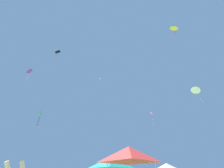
% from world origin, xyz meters
% --- Properties ---
extents(canopy_tent_red, '(3.47, 3.47, 3.71)m').
position_xyz_m(canopy_tent_red, '(1.08, 7.57, 3.15)').
color(canopy_tent_red, '#9E9EA3').
rests_on(canopy_tent_red, ground).
extents(canopy_tent_white, '(2.66, 2.66, 2.84)m').
position_xyz_m(canopy_tent_white, '(4.82, 11.38, 2.41)').
color(canopy_tent_white, '#9E9EA3').
rests_on(canopy_tent_white, ground).
extents(canopy_tent_teal, '(3.23, 3.23, 3.46)m').
position_xyz_m(canopy_tent_teal, '(-0.43, 11.43, 2.94)').
color(canopy_tent_teal, '#9E9EA3').
rests_on(canopy_tent_teal, ground).
extents(kite_white_delta, '(1.50, 1.51, 2.21)m').
position_xyz_m(kite_white_delta, '(10.37, 12.38, 11.26)').
color(kite_white_delta, white).
extents(kite_purple_delta, '(1.33, 1.50, 2.58)m').
position_xyz_m(kite_purple_delta, '(-16.88, 18.67, 19.67)').
color(kite_purple_delta, purple).
extents(kite_pink_diamond, '(1.38, 1.38, 3.04)m').
position_xyz_m(kite_pink_diamond, '(7.70, 25.68, 13.05)').
color(kite_pink_diamond, pink).
extents(kite_white_diamond, '(0.73, 0.81, 0.38)m').
position_xyz_m(kite_white_diamond, '(-4.23, 29.48, 24.92)').
color(kite_white_diamond, white).
extents(kite_green_diamond, '(1.18, 1.24, 2.99)m').
position_xyz_m(kite_green_diamond, '(-12.92, 19.64, 11.32)').
color(kite_green_diamond, green).
extents(kite_black_box, '(1.00, 1.23, 2.88)m').
position_xyz_m(kite_black_box, '(-13.20, 20.73, 26.57)').
color(kite_black_box, black).
extents(kite_yellow_delta, '(1.39, 1.38, 1.98)m').
position_xyz_m(kite_yellow_delta, '(7.77, 8.16, 18.12)').
color(kite_yellow_delta, yellow).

